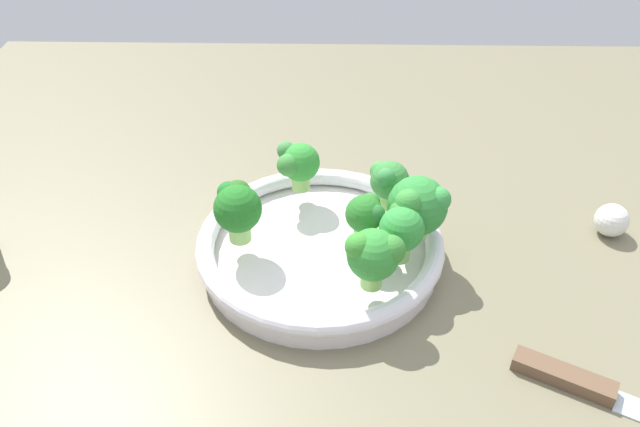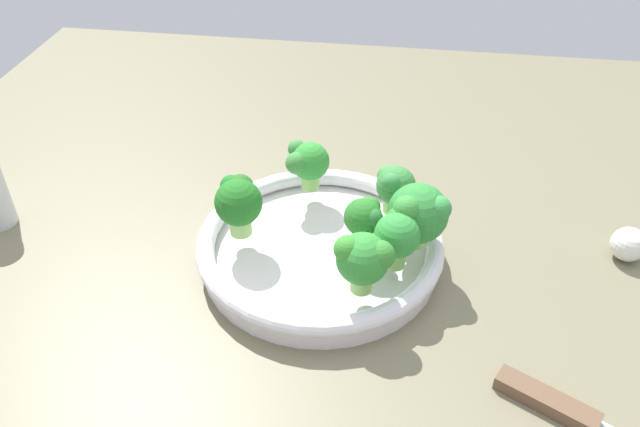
# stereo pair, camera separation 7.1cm
# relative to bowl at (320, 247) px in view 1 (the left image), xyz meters

# --- Properties ---
(ground_plane) EXTENTS (1.30, 1.30, 0.03)m
(ground_plane) POSITION_rel_bowl_xyz_m (0.02, 0.02, -0.03)
(ground_plane) COLOR #736D52
(bowl) EXTENTS (0.29, 0.29, 0.04)m
(bowl) POSITION_rel_bowl_xyz_m (0.00, 0.00, 0.00)
(bowl) COLOR white
(bowl) RESTS_ON ground_plane
(broccoli_floret_0) EXTENTS (0.07, 0.07, 0.08)m
(broccoli_floret_0) POSITION_rel_bowl_xyz_m (0.00, 0.11, 0.06)
(broccoli_floret_0) COLOR #A1D86D
(broccoli_floret_0) RESTS_ON bowl
(broccoli_floret_1) EXTENTS (0.06, 0.05, 0.07)m
(broccoli_floret_1) POSITION_rel_bowl_xyz_m (0.01, -0.09, 0.06)
(broccoli_floret_1) COLOR #9DD46C
(broccoli_floret_1) RESTS_ON bowl
(broccoli_floret_2) EXTENTS (0.05, 0.06, 0.07)m
(broccoli_floret_2) POSITION_rel_bowl_xyz_m (0.08, 0.06, 0.06)
(broccoli_floret_2) COLOR #84BD58
(broccoli_floret_2) RESTS_ON bowl
(broccoli_floret_3) EXTENTS (0.05, 0.05, 0.07)m
(broccoli_floret_3) POSITION_rel_bowl_xyz_m (0.04, 0.09, 0.06)
(broccoli_floret_3) COLOR #84B95B
(broccoli_floret_3) RESTS_ON bowl
(broccoli_floret_4) EXTENTS (0.05, 0.05, 0.06)m
(broccoli_floret_4) POSITION_rel_bowl_xyz_m (-0.06, 0.08, 0.05)
(broccoli_floret_4) COLOR #90CC60
(broccoli_floret_4) RESTS_ON bowl
(broccoli_floret_5) EXTENTS (0.06, 0.05, 0.06)m
(broccoli_floret_5) POSITION_rel_bowl_xyz_m (-0.09, -0.03, 0.06)
(broccoli_floret_5) COLOR #90C761
(broccoli_floret_5) RESTS_ON bowl
(broccoli_floret_6) EXTENTS (0.05, 0.04, 0.06)m
(broccoli_floret_6) POSITION_rel_bowl_xyz_m (0.01, 0.05, 0.06)
(broccoli_floret_6) COLOR #89C361
(broccoli_floret_6) RESTS_ON bowl
(knife) EXTENTS (0.15, 0.25, 0.01)m
(knife) POSITION_rel_bowl_xyz_m (0.19, 0.28, -0.01)
(knife) COLOR silver
(knife) RESTS_ON ground_plane
(garlic_bulb) EXTENTS (0.04, 0.04, 0.04)m
(garlic_bulb) POSITION_rel_bowl_xyz_m (-0.06, 0.36, 0.00)
(garlic_bulb) COLOR white
(garlic_bulb) RESTS_ON ground_plane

